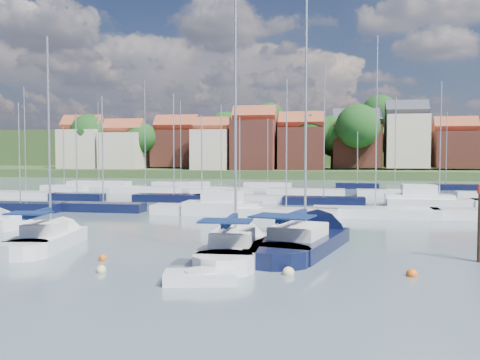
# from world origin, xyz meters

# --- Properties ---
(ground) EXTENTS (260.00, 260.00, 0.00)m
(ground) POSITION_xyz_m (0.00, 40.00, 0.00)
(ground) COLOR #495C64
(ground) RESTS_ON ground
(sailboat_left) EXTENTS (3.92, 10.24, 13.65)m
(sailboat_left) POSITION_xyz_m (-12.17, 2.95, 0.36)
(sailboat_left) COLOR silver
(sailboat_left) RESTS_ON ground
(sailboat_centre) EXTENTS (3.42, 11.32, 15.25)m
(sailboat_centre) POSITION_xyz_m (-0.52, 2.24, 0.36)
(sailboat_centre) COLOR silver
(sailboat_centre) RESTS_ON ground
(sailboat_navy) EXTENTS (6.76, 14.22, 18.94)m
(sailboat_navy) POSITION_xyz_m (3.44, 5.74, 0.34)
(sailboat_navy) COLOR black
(sailboat_navy) RESTS_ON ground
(tender) EXTENTS (3.39, 2.10, 0.68)m
(tender) POSITION_xyz_m (-0.81, -4.92, 0.26)
(tender) COLOR silver
(tender) RESTS_ON ground
(buoy_b) EXTENTS (0.47, 0.47, 0.47)m
(buoy_b) POSITION_xyz_m (-6.00, -3.69, 0.00)
(buoy_b) COLOR beige
(buoy_b) RESTS_ON ground
(buoy_c) EXTENTS (0.43, 0.43, 0.43)m
(buoy_c) POSITION_xyz_m (-7.16, -1.05, 0.00)
(buoy_c) COLOR #D85914
(buoy_c) RESTS_ON ground
(buoy_d) EXTENTS (0.54, 0.54, 0.54)m
(buoy_d) POSITION_xyz_m (2.80, -2.57, 0.00)
(buoy_d) COLOR beige
(buoy_d) RESTS_ON ground
(buoy_e) EXTENTS (0.53, 0.53, 0.53)m
(buoy_e) POSITION_xyz_m (2.35, 5.94, 0.00)
(buoy_e) COLOR beige
(buoy_e) RESTS_ON ground
(buoy_f) EXTENTS (0.53, 0.53, 0.53)m
(buoy_f) POSITION_xyz_m (8.41, -1.87, 0.00)
(buoy_f) COLOR #D85914
(buoy_f) RESTS_ON ground
(marina_field) EXTENTS (79.62, 41.41, 15.93)m
(marina_field) POSITION_xyz_m (1.91, 35.15, 0.43)
(marina_field) COLOR silver
(marina_field) RESTS_ON ground
(far_shore_town) EXTENTS (212.46, 90.00, 22.27)m
(far_shore_town) POSITION_xyz_m (2.23, 132.67, 4.61)
(far_shore_town) COLOR #354723
(far_shore_town) RESTS_ON ground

